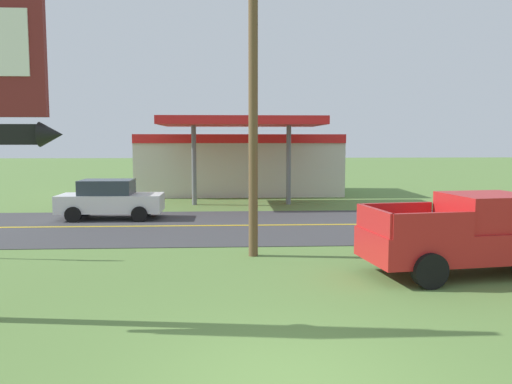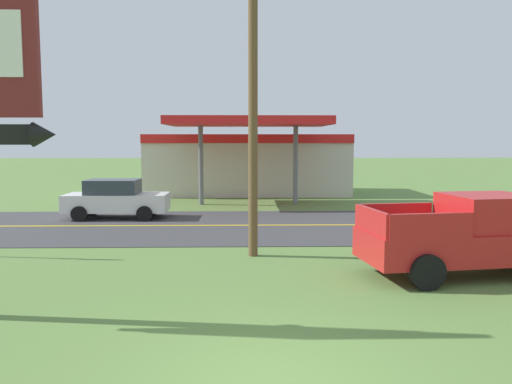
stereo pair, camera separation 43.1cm
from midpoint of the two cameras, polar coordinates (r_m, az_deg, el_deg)
The scene contains 7 objects.
ground_plane at distance 7.43m, azimuth 1.69°, elevation -20.34°, with size 180.00×180.00×0.00m, color #5B7F3D.
road_asphalt at distance 19.93m, azimuth -1.38°, elevation -3.70°, with size 140.00×8.00×0.02m, color #3D3D3F.
road_centre_line at distance 19.93m, azimuth -1.38°, elevation -3.66°, with size 126.00×0.20×0.01m, color gold.
utility_pole at distance 14.57m, azimuth -1.18°, elevation 11.92°, with size 1.91×0.26×9.08m.
gas_station at distance 32.01m, azimuth -2.23°, elevation 3.33°, with size 12.00×11.50×4.40m.
pickup_red_parked_on_lawn at distance 13.69m, azimuth 21.81°, elevation -4.39°, with size 5.43×2.79×1.96m.
car_white_mid_lane at distance 22.39m, azimuth -16.24°, elevation -0.77°, with size 4.20×2.00×1.64m.
Camera 1 is at (-0.77, -6.65, 3.26)m, focal length 36.49 mm.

